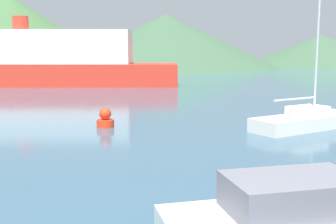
% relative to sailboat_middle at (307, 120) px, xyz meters
% --- Properties ---
extents(sailboat_middle, '(6.64, 4.44, 7.07)m').
position_rel_sailboat_middle_xyz_m(sailboat_middle, '(0.00, 0.00, 0.00)').
color(sailboat_middle, white).
rests_on(sailboat_middle, ground_plane).
extents(ferry_distant, '(36.30, 11.17, 7.83)m').
position_rel_sailboat_middle_xyz_m(ferry_distant, '(-20.66, 30.16, 2.28)').
color(ferry_distant, red).
rests_on(ferry_distant, ground_plane).
extents(buoy_marker, '(0.90, 0.90, 1.03)m').
position_rel_sailboat_middle_xyz_m(buoy_marker, '(-10.27, 1.50, -0.02)').
color(buoy_marker, red).
rests_on(buoy_marker, ground_plane).
extents(hill_central, '(51.11, 51.11, 16.26)m').
position_rel_sailboat_middle_xyz_m(hill_central, '(-33.93, 79.91, 7.68)').
color(hill_central, '#3D6038').
rests_on(hill_central, ground_plane).
extents(hill_east, '(51.55, 51.55, 12.15)m').
position_rel_sailboat_middle_xyz_m(hill_east, '(1.04, 77.10, 5.63)').
color(hill_east, '#38563D').
rests_on(hill_east, ground_plane).
extents(hill_far_east, '(40.24, 40.24, 7.94)m').
position_rel_sailboat_middle_xyz_m(hill_far_east, '(42.27, 84.49, 3.52)').
color(hill_far_east, '#38563D').
rests_on(hill_far_east, ground_plane).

